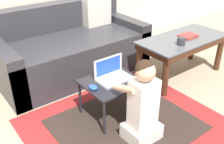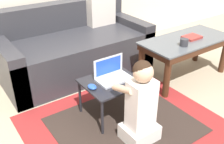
{
  "view_description": "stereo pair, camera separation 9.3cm",
  "coord_description": "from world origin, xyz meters",
  "px_view_note": "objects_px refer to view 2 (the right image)",
  "views": [
    {
      "loc": [
        -1.32,
        -1.38,
        1.56
      ],
      "look_at": [
        -0.04,
        0.29,
        0.42
      ],
      "focal_mm": 42.0,
      "sensor_mm": 36.0,
      "label": 1
    },
    {
      "loc": [
        -1.25,
        -1.43,
        1.56
      ],
      "look_at": [
        -0.04,
        0.29,
        0.42
      ],
      "focal_mm": 42.0,
      "sensor_mm": 36.0,
      "label": 2
    }
  ],
  "objects_px": {
    "cup_on_table": "(184,42)",
    "book_on_table": "(192,37)",
    "person_seated": "(141,105)",
    "laptop": "(113,76)",
    "couch": "(74,48)",
    "computer_mouse": "(92,87)",
    "laptop_desk": "(111,85)",
    "coffee_table": "(186,45)"
  },
  "relations": [
    {
      "from": "couch",
      "to": "computer_mouse",
      "type": "bearing_deg",
      "value": -109.32
    },
    {
      "from": "book_on_table",
      "to": "cup_on_table",
      "type": "bearing_deg",
      "value": -158.22
    },
    {
      "from": "book_on_table",
      "to": "couch",
      "type": "bearing_deg",
      "value": 138.36
    },
    {
      "from": "cup_on_table",
      "to": "book_on_table",
      "type": "relative_size",
      "value": 0.43
    },
    {
      "from": "laptop",
      "to": "cup_on_table",
      "type": "relative_size",
      "value": 3.56
    },
    {
      "from": "couch",
      "to": "computer_mouse",
      "type": "xyz_separation_m",
      "value": [
        -0.36,
        -1.03,
        0.09
      ]
    },
    {
      "from": "couch",
      "to": "coffee_table",
      "type": "height_order",
      "value": "couch"
    },
    {
      "from": "cup_on_table",
      "to": "laptop",
      "type": "bearing_deg",
      "value": 178.88
    },
    {
      "from": "laptop_desk",
      "to": "computer_mouse",
      "type": "height_order",
      "value": "computer_mouse"
    },
    {
      "from": "laptop_desk",
      "to": "couch",
      "type": "bearing_deg",
      "value": 81.34
    },
    {
      "from": "laptop",
      "to": "cup_on_table",
      "type": "xyz_separation_m",
      "value": [
        0.91,
        -0.02,
        0.12
      ]
    },
    {
      "from": "laptop",
      "to": "person_seated",
      "type": "height_order",
      "value": "person_seated"
    },
    {
      "from": "couch",
      "to": "book_on_table",
      "type": "relative_size",
      "value": 8.74
    },
    {
      "from": "couch",
      "to": "coffee_table",
      "type": "relative_size",
      "value": 1.63
    },
    {
      "from": "couch",
      "to": "laptop_desk",
      "type": "distance_m",
      "value": 1.03
    },
    {
      "from": "laptop_desk",
      "to": "laptop",
      "type": "xyz_separation_m",
      "value": [
        0.03,
        0.02,
        0.08
      ]
    },
    {
      "from": "person_seated",
      "to": "book_on_table",
      "type": "xyz_separation_m",
      "value": [
        1.19,
        0.51,
        0.15
      ]
    },
    {
      "from": "laptop_desk",
      "to": "person_seated",
      "type": "bearing_deg",
      "value": -90.34
    },
    {
      "from": "computer_mouse",
      "to": "laptop_desk",
      "type": "bearing_deg",
      "value": 1.09
    },
    {
      "from": "laptop_desk",
      "to": "cup_on_table",
      "type": "xyz_separation_m",
      "value": [
        0.94,
        0.01,
        0.2
      ]
    },
    {
      "from": "cup_on_table",
      "to": "book_on_table",
      "type": "distance_m",
      "value": 0.27
    },
    {
      "from": "couch",
      "to": "person_seated",
      "type": "bearing_deg",
      "value": -96.31
    },
    {
      "from": "person_seated",
      "to": "cup_on_table",
      "type": "xyz_separation_m",
      "value": [
        0.94,
        0.41,
        0.18
      ]
    },
    {
      "from": "laptop_desk",
      "to": "laptop",
      "type": "distance_m",
      "value": 0.09
    },
    {
      "from": "laptop",
      "to": "cup_on_table",
      "type": "height_order",
      "value": "laptop"
    },
    {
      "from": "person_seated",
      "to": "laptop_desk",
      "type": "bearing_deg",
      "value": 89.66
    },
    {
      "from": "laptop",
      "to": "computer_mouse",
      "type": "distance_m",
      "value": 0.24
    },
    {
      "from": "couch",
      "to": "book_on_table",
      "type": "bearing_deg",
      "value": -41.64
    },
    {
      "from": "coffee_table",
      "to": "cup_on_table",
      "type": "height_order",
      "value": "cup_on_table"
    },
    {
      "from": "laptop",
      "to": "book_on_table",
      "type": "height_order",
      "value": "laptop"
    },
    {
      "from": "person_seated",
      "to": "couch",
      "type": "bearing_deg",
      "value": 83.69
    },
    {
      "from": "coffee_table",
      "to": "book_on_table",
      "type": "height_order",
      "value": "book_on_table"
    },
    {
      "from": "laptop_desk",
      "to": "person_seated",
      "type": "distance_m",
      "value": 0.41
    },
    {
      "from": "computer_mouse",
      "to": "person_seated",
      "type": "height_order",
      "value": "person_seated"
    },
    {
      "from": "laptop",
      "to": "person_seated",
      "type": "relative_size",
      "value": 0.43
    },
    {
      "from": "coffee_table",
      "to": "laptop",
      "type": "relative_size",
      "value": 3.49
    },
    {
      "from": "coffee_table",
      "to": "book_on_table",
      "type": "bearing_deg",
      "value": -18.99
    },
    {
      "from": "cup_on_table",
      "to": "coffee_table",
      "type": "bearing_deg",
      "value": 31.92
    },
    {
      "from": "laptop_desk",
      "to": "book_on_table",
      "type": "distance_m",
      "value": 1.2
    },
    {
      "from": "computer_mouse",
      "to": "person_seated",
      "type": "relative_size",
      "value": 0.13
    },
    {
      "from": "book_on_table",
      "to": "coffee_table",
      "type": "bearing_deg",
      "value": 161.01
    },
    {
      "from": "laptop_desk",
      "to": "person_seated",
      "type": "relative_size",
      "value": 0.69
    }
  ]
}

